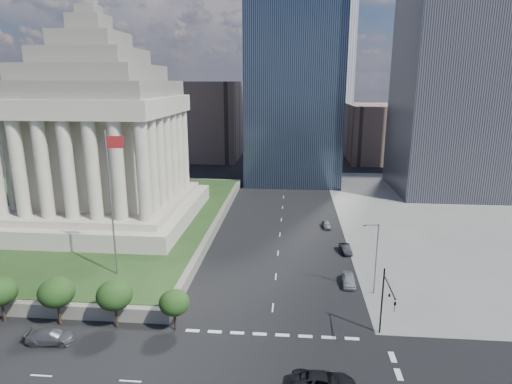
# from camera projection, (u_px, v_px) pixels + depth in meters

# --- Properties ---
(ground) EXTENTS (500.00, 500.00, 0.00)m
(ground) POSITION_uv_depth(u_px,v_px,m) (286.00, 175.00, 131.65)
(ground) COLOR black
(ground) RESTS_ON ground
(sidewalk_ne) EXTENTS (68.00, 90.00, 0.03)m
(sidewalk_ne) POSITION_uv_depth(u_px,v_px,m) (502.00, 220.00, 89.17)
(sidewalk_ne) COLOR slate
(sidewalk_ne) RESTS_ON ground
(plaza_terrace) EXTENTS (66.00, 70.00, 1.80)m
(plaza_terrace) POSITION_uv_depth(u_px,v_px,m) (60.00, 219.00, 87.03)
(plaza_terrace) COLOR #656056
(plaza_terrace) RESTS_ON ground
(plaza_lawn) EXTENTS (64.00, 68.00, 0.10)m
(plaza_lawn) POSITION_uv_depth(u_px,v_px,m) (59.00, 214.00, 86.79)
(plaza_lawn) COLOR #213917
(plaza_lawn) RESTS_ON plaza_terrace
(war_memorial) EXTENTS (34.00, 34.00, 39.00)m
(war_memorial) POSITION_uv_depth(u_px,v_px,m) (98.00, 118.00, 79.03)
(war_memorial) COLOR #A59E8A
(war_memorial) RESTS_ON plaza_lawn
(flagpole) EXTENTS (2.52, 0.24, 20.00)m
(flagpole) POSITION_uv_depth(u_px,v_px,m) (112.00, 197.00, 56.93)
(flagpole) COLOR slate
(flagpole) RESTS_ON plaza_lawn
(midrise_glass) EXTENTS (26.00, 26.00, 60.00)m
(midrise_glass) POSITION_uv_depth(u_px,v_px,m) (294.00, 74.00, 119.14)
(midrise_glass) COLOR black
(midrise_glass) RESTS_ON ground
(building_filler_ne) EXTENTS (20.00, 30.00, 20.00)m
(building_filler_ne) POSITION_uv_depth(u_px,v_px,m) (376.00, 132.00, 155.36)
(building_filler_ne) COLOR brown
(building_filler_ne) RESTS_ON ground
(building_filler_nw) EXTENTS (24.00, 30.00, 28.00)m
(building_filler_nw) POSITION_uv_depth(u_px,v_px,m) (208.00, 120.00, 159.62)
(building_filler_nw) COLOR brown
(building_filler_nw) RESTS_ON ground
(traffic_signal_ne) EXTENTS (0.30, 5.74, 8.00)m
(traffic_signal_ne) POSITION_uv_depth(u_px,v_px,m) (386.00, 299.00, 46.05)
(traffic_signal_ne) COLOR black
(traffic_signal_ne) RESTS_ON ground
(street_lamp_north) EXTENTS (2.13, 0.22, 10.00)m
(street_lamp_north) POSITION_uv_depth(u_px,v_px,m) (375.00, 255.00, 56.77)
(street_lamp_north) COLOR slate
(street_lamp_north) RESTS_ON ground
(pickup_truck) EXTENTS (2.88, 6.10, 1.68)m
(pickup_truck) POSITION_uv_depth(u_px,v_px,m) (324.00, 382.00, 39.75)
(pickup_truck) COLOR black
(pickup_truck) RESTS_ON ground
(suv_grey) EXTENTS (5.33, 2.53, 1.50)m
(suv_grey) POSITION_uv_depth(u_px,v_px,m) (50.00, 337.00, 47.01)
(suv_grey) COLOR #4D4E53
(suv_grey) RESTS_ON ground
(parked_sedan_near) EXTENTS (1.98, 4.61, 1.55)m
(parked_sedan_near) POSITION_uv_depth(u_px,v_px,m) (349.00, 280.00, 60.50)
(parked_sedan_near) COLOR #9EA0A6
(parked_sedan_near) RESTS_ON ground
(parked_sedan_mid) EXTENTS (4.29, 1.96, 1.37)m
(parked_sedan_mid) POSITION_uv_depth(u_px,v_px,m) (346.00, 249.00, 71.88)
(parked_sedan_mid) COLOR black
(parked_sedan_mid) RESTS_ON ground
(parked_sedan_far) EXTENTS (3.95, 1.85, 1.31)m
(parked_sedan_far) POSITION_uv_depth(u_px,v_px,m) (326.00, 224.00, 84.24)
(parked_sedan_far) COLOR slate
(parked_sedan_far) RESTS_ON ground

